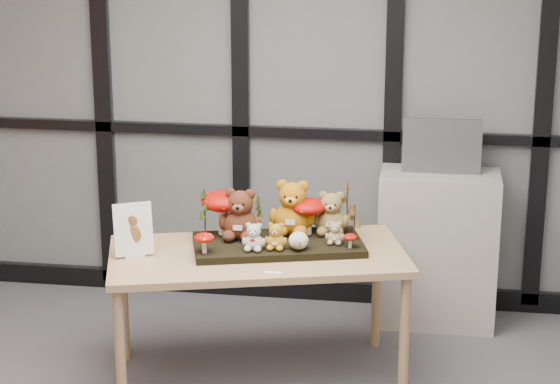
% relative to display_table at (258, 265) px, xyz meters
% --- Properties ---
extents(room_shell, '(5.00, 5.00, 5.00)m').
position_rel_display_table_xyz_m(room_shell, '(0.15, -1.34, 1.06)').
color(room_shell, beige).
rests_on(room_shell, floor).
extents(glass_partition, '(4.90, 0.06, 2.78)m').
position_rel_display_table_xyz_m(glass_partition, '(0.15, 1.13, 0.80)').
color(glass_partition, '#2D383F').
rests_on(glass_partition, floor).
extents(display_table, '(1.61, 1.11, 0.69)m').
position_rel_display_table_xyz_m(display_table, '(0.00, 0.00, 0.00)').
color(display_table, '#A18057').
rests_on(display_table, floor).
extents(diorama_tray, '(0.93, 0.64, 0.04)m').
position_rel_display_table_xyz_m(diorama_tray, '(0.09, 0.08, 0.09)').
color(diorama_tray, black).
rests_on(diorama_tray, display_table).
extents(bear_pooh_yellow, '(0.29, 0.27, 0.31)m').
position_rel_display_table_xyz_m(bear_pooh_yellow, '(0.14, 0.22, 0.26)').
color(bear_pooh_yellow, '#B46A0E').
rests_on(bear_pooh_yellow, diorama_tray).
extents(bear_brown_medium, '(0.27, 0.25, 0.29)m').
position_rel_display_table_xyz_m(bear_brown_medium, '(-0.10, 0.10, 0.25)').
color(bear_brown_medium, '#4E2414').
rests_on(bear_brown_medium, diorama_tray).
extents(bear_tan_back, '(0.23, 0.22, 0.25)m').
position_rel_display_table_xyz_m(bear_tan_back, '(0.34, 0.25, 0.23)').
color(bear_tan_back, olive).
rests_on(bear_tan_back, diorama_tray).
extents(bear_small_yellow, '(0.14, 0.13, 0.15)m').
position_rel_display_table_xyz_m(bear_small_yellow, '(0.10, -0.03, 0.18)').
color(bear_small_yellow, '#B47F20').
rests_on(bear_small_yellow, diorama_tray).
extents(bear_white_bow, '(0.14, 0.13, 0.15)m').
position_rel_display_table_xyz_m(bear_white_bow, '(-0.01, -0.06, 0.18)').
color(bear_white_bow, beige).
rests_on(bear_white_bow, diorama_tray).
extents(bear_beige_small, '(0.12, 0.11, 0.13)m').
position_rel_display_table_xyz_m(bear_beige_small, '(0.38, 0.09, 0.17)').
color(bear_beige_small, tan).
rests_on(bear_beige_small, diorama_tray).
extents(plush_cream_hedgehog, '(0.09, 0.09, 0.10)m').
position_rel_display_table_xyz_m(plush_cream_hedgehog, '(0.21, -0.02, 0.15)').
color(plush_cream_hedgehog, silver).
rests_on(plush_cream_hedgehog, diorama_tray).
extents(mushroom_back_left, '(0.23, 0.23, 0.25)m').
position_rel_display_table_xyz_m(mushroom_back_left, '(-0.21, 0.16, 0.23)').
color(mushroom_back_left, '#9A0A04').
rests_on(mushroom_back_left, diorama_tray).
extents(mushroom_back_right, '(0.19, 0.19, 0.21)m').
position_rel_display_table_xyz_m(mushroom_back_right, '(0.22, 0.22, 0.21)').
color(mushroom_back_right, '#9A0A04').
rests_on(mushroom_back_right, diorama_tray).
extents(mushroom_front_left, '(0.10, 0.10, 0.11)m').
position_rel_display_table_xyz_m(mushroom_front_left, '(-0.24, -0.14, 0.16)').
color(mushroom_front_left, '#9A0A04').
rests_on(mushroom_front_left, diorama_tray).
extents(mushroom_front_right, '(0.07, 0.07, 0.08)m').
position_rel_display_table_xyz_m(mushroom_front_right, '(0.46, 0.04, 0.14)').
color(mushroom_front_right, '#9A0A04').
rests_on(mushroom_front_right, diorama_tray).
extents(sprig_green_far_left, '(0.05, 0.05, 0.25)m').
position_rel_display_table_xyz_m(sprig_green_far_left, '(-0.29, 0.09, 0.23)').
color(sprig_green_far_left, '#1A370C').
rests_on(sprig_green_far_left, diorama_tray).
extents(sprig_green_mid_left, '(0.05, 0.05, 0.24)m').
position_rel_display_table_xyz_m(sprig_green_mid_left, '(-0.19, 0.16, 0.22)').
color(sprig_green_mid_left, '#1A370C').
rests_on(sprig_green_mid_left, diorama_tray).
extents(sprig_dry_far_right, '(0.05, 0.05, 0.27)m').
position_rel_display_table_xyz_m(sprig_dry_far_right, '(0.42, 0.27, 0.24)').
color(sprig_dry_far_right, brown).
rests_on(sprig_dry_far_right, diorama_tray).
extents(sprig_dry_mid_right, '(0.05, 0.05, 0.18)m').
position_rel_display_table_xyz_m(sprig_dry_mid_right, '(0.47, 0.17, 0.19)').
color(sprig_dry_mid_right, brown).
rests_on(sprig_dry_mid_right, diorama_tray).
extents(sprig_green_centre, '(0.05, 0.05, 0.19)m').
position_rel_display_table_xyz_m(sprig_green_centre, '(-0.03, 0.22, 0.20)').
color(sprig_green_centre, '#1A370C').
rests_on(sprig_green_centre, diorama_tray).
extents(sign_holder, '(0.19, 0.13, 0.27)m').
position_rel_display_table_xyz_m(sign_holder, '(-0.59, -0.15, 0.19)').
color(sign_holder, silver).
rests_on(sign_holder, display_table).
extents(label_card, '(0.08, 0.03, 0.00)m').
position_rel_display_table_xyz_m(label_card, '(0.12, -0.27, 0.07)').
color(label_card, white).
rests_on(label_card, display_table).
extents(cabinet, '(0.67, 0.39, 0.89)m').
position_rel_display_table_xyz_m(cabinet, '(0.89, 0.90, -0.17)').
color(cabinet, gray).
rests_on(cabinet, floor).
extents(monitor, '(0.44, 0.05, 0.31)m').
position_rel_display_table_xyz_m(monitor, '(0.89, 0.91, 0.43)').
color(monitor, '#494C50').
rests_on(monitor, cabinet).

